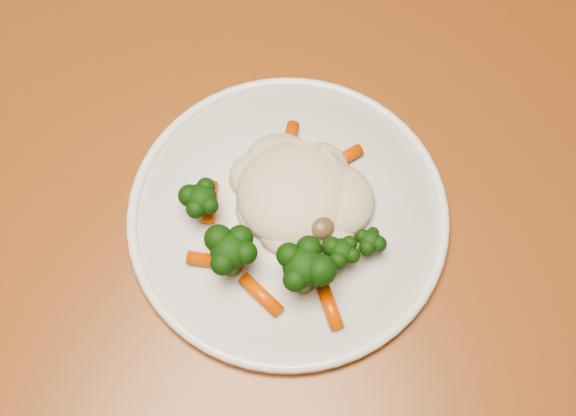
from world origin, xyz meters
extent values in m
plane|color=brown|center=(0.00, 0.00, 0.00)|extent=(3.00, 3.00, 0.00)
cube|color=brown|center=(0.02, -0.20, 0.73)|extent=(1.16, 0.78, 0.04)
cube|color=brown|center=(-0.50, 0.12, 0.35)|extent=(0.06, 0.06, 0.71)
cylinder|color=white|center=(0.03, -0.20, 0.76)|extent=(0.29, 0.29, 0.01)
ellipsoid|color=beige|center=(0.03, -0.18, 0.78)|extent=(0.12, 0.11, 0.05)
ellipsoid|color=black|center=(-0.03, -0.23, 0.78)|extent=(0.04, 0.04, 0.04)
ellipsoid|color=black|center=(0.02, -0.27, 0.78)|extent=(0.05, 0.05, 0.05)
ellipsoid|color=black|center=(0.08, -0.25, 0.79)|extent=(0.06, 0.06, 0.05)
ellipsoid|color=black|center=(0.10, -0.22, 0.78)|extent=(0.04, 0.04, 0.03)
ellipsoid|color=black|center=(0.11, -0.20, 0.77)|extent=(0.03, 0.03, 0.03)
cylinder|color=#EC5605|center=(0.00, -0.14, 0.77)|extent=(0.03, 0.05, 0.01)
cylinder|color=#EC5605|center=(0.05, -0.13, 0.77)|extent=(0.03, 0.04, 0.01)
cylinder|color=#EC5605|center=(0.08, -0.17, 0.77)|extent=(0.04, 0.03, 0.01)
cylinder|color=#EC5605|center=(-0.03, -0.22, 0.77)|extent=(0.03, 0.04, 0.01)
cylinder|color=#EC5605|center=(0.00, -0.27, 0.77)|extent=(0.05, 0.03, 0.01)
cylinder|color=#EC5605|center=(0.05, -0.28, 0.77)|extent=(0.05, 0.02, 0.01)
cylinder|color=#EC5605|center=(0.11, -0.26, 0.77)|extent=(0.04, 0.04, 0.01)
ellipsoid|color=brown|center=(0.04, -0.19, 0.78)|extent=(0.03, 0.03, 0.02)
ellipsoid|color=brown|center=(0.07, -0.20, 0.78)|extent=(0.02, 0.02, 0.02)
ellipsoid|color=brown|center=(0.01, -0.19, 0.78)|extent=(0.02, 0.02, 0.02)
cube|color=#C9B186|center=(0.02, -0.14, 0.78)|extent=(0.03, 0.02, 0.01)
cube|color=#C9B186|center=(0.04, -0.14, 0.78)|extent=(0.03, 0.02, 0.01)
cube|color=#C9B186|center=(0.00, -0.16, 0.78)|extent=(0.02, 0.02, 0.01)
cube|color=#C9B186|center=(0.03, -0.14, 0.78)|extent=(0.02, 0.02, 0.01)
camera|label=1|loc=(0.16, -0.43, 1.35)|focal=45.00mm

